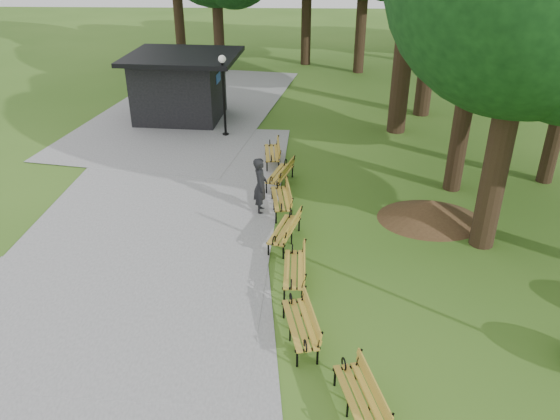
{
  "coord_description": "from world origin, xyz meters",
  "views": [
    {
      "loc": [
        0.6,
        -12.76,
        8.43
      ],
      "look_at": [
        0.13,
        1.11,
        1.1
      ],
      "focal_mm": 35.3,
      "sensor_mm": 36.0,
      "label": 1
    }
  ],
  "objects_px": {
    "lamp_post": "(223,80)",
    "bench_1": "(300,324)",
    "kiosk": "(179,87)",
    "person": "(260,186)",
    "bench_3": "(284,230)",
    "bench_0": "(359,398)",
    "dirt_mound": "(431,210)",
    "bench_2": "(294,269)",
    "bench_5": "(280,174)",
    "bench_6": "(272,153)",
    "bench_4": "(281,199)"
  },
  "relations": [
    {
      "from": "kiosk",
      "to": "bench_6",
      "type": "relative_size",
      "value": 2.6
    },
    {
      "from": "bench_2",
      "to": "bench_0",
      "type": "bearing_deg",
      "value": 16.98
    },
    {
      "from": "bench_1",
      "to": "bench_5",
      "type": "height_order",
      "value": "same"
    },
    {
      "from": "bench_1",
      "to": "bench_6",
      "type": "distance_m",
      "value": 10.23
    },
    {
      "from": "lamp_post",
      "to": "bench_1",
      "type": "bearing_deg",
      "value": -76.03
    },
    {
      "from": "dirt_mound",
      "to": "bench_0",
      "type": "relative_size",
      "value": 1.46
    },
    {
      "from": "kiosk",
      "to": "person",
      "type": "bearing_deg",
      "value": -60.32
    },
    {
      "from": "bench_2",
      "to": "bench_3",
      "type": "height_order",
      "value": "same"
    },
    {
      "from": "lamp_post",
      "to": "bench_2",
      "type": "distance_m",
      "value": 11.69
    },
    {
      "from": "bench_3",
      "to": "bench_6",
      "type": "xyz_separation_m",
      "value": [
        -0.64,
        5.97,
        0.0
      ]
    },
    {
      "from": "bench_0",
      "to": "bench_3",
      "type": "bearing_deg",
      "value": -179.63
    },
    {
      "from": "bench_3",
      "to": "bench_5",
      "type": "xyz_separation_m",
      "value": [
        -0.27,
        3.98,
        0.0
      ]
    },
    {
      "from": "dirt_mound",
      "to": "bench_1",
      "type": "relative_size",
      "value": 1.46
    },
    {
      "from": "bench_0",
      "to": "bench_1",
      "type": "relative_size",
      "value": 1.0
    },
    {
      "from": "bench_1",
      "to": "bench_4",
      "type": "relative_size",
      "value": 1.0
    },
    {
      "from": "bench_2",
      "to": "bench_3",
      "type": "distance_m",
      "value": 2.05
    },
    {
      "from": "lamp_post",
      "to": "bench_5",
      "type": "distance_m",
      "value": 6.03
    },
    {
      "from": "bench_4",
      "to": "bench_5",
      "type": "relative_size",
      "value": 1.0
    },
    {
      "from": "lamp_post",
      "to": "bench_2",
      "type": "height_order",
      "value": "lamp_post"
    },
    {
      "from": "person",
      "to": "bench_3",
      "type": "height_order",
      "value": "person"
    },
    {
      "from": "dirt_mound",
      "to": "bench_5",
      "type": "relative_size",
      "value": 1.46
    },
    {
      "from": "kiosk",
      "to": "bench_2",
      "type": "xyz_separation_m",
      "value": [
        5.52,
        -13.31,
        -1.11
      ]
    },
    {
      "from": "bench_0",
      "to": "bench_2",
      "type": "xyz_separation_m",
      "value": [
        -1.29,
        4.28,
        0.0
      ]
    },
    {
      "from": "dirt_mound",
      "to": "bench_2",
      "type": "distance_m",
      "value": 5.61
    },
    {
      "from": "dirt_mound",
      "to": "person",
      "type": "bearing_deg",
      "value": 176.33
    },
    {
      "from": "bench_6",
      "to": "bench_3",
      "type": "bearing_deg",
      "value": 1.18
    },
    {
      "from": "bench_1",
      "to": "bench_2",
      "type": "relative_size",
      "value": 1.0
    },
    {
      "from": "bench_6",
      "to": "bench_4",
      "type": "bearing_deg",
      "value": 1.86
    },
    {
      "from": "lamp_post",
      "to": "bench_1",
      "type": "relative_size",
      "value": 1.84
    },
    {
      "from": "kiosk",
      "to": "dirt_mound",
      "type": "relative_size",
      "value": 1.79
    },
    {
      "from": "kiosk",
      "to": "bench_4",
      "type": "height_order",
      "value": "kiosk"
    },
    {
      "from": "kiosk",
      "to": "bench_1",
      "type": "distance_m",
      "value": 16.54
    },
    {
      "from": "lamp_post",
      "to": "bench_3",
      "type": "xyz_separation_m",
      "value": [
        2.84,
        -9.04,
        -2.05
      ]
    },
    {
      "from": "person",
      "to": "bench_5",
      "type": "height_order",
      "value": "person"
    },
    {
      "from": "kiosk",
      "to": "bench_1",
      "type": "bearing_deg",
      "value": -65.43
    },
    {
      "from": "bench_0",
      "to": "bench_6",
      "type": "bearing_deg",
      "value": 176.54
    },
    {
      "from": "bench_3",
      "to": "bench_5",
      "type": "height_order",
      "value": "same"
    },
    {
      "from": "person",
      "to": "dirt_mound",
      "type": "bearing_deg",
      "value": -96.45
    },
    {
      "from": "bench_0",
      "to": "bench_6",
      "type": "xyz_separation_m",
      "value": [
        -2.23,
        12.28,
        0.0
      ]
    },
    {
      "from": "bench_2",
      "to": "bench_6",
      "type": "relative_size",
      "value": 1.0
    },
    {
      "from": "dirt_mound",
      "to": "bench_3",
      "type": "xyz_separation_m",
      "value": [
        -4.58,
        -1.6,
        0.1
      ]
    },
    {
      "from": "bench_0",
      "to": "bench_4",
      "type": "bearing_deg",
      "value": 178.16
    },
    {
      "from": "bench_4",
      "to": "bench_6",
      "type": "distance_m",
      "value": 3.97
    },
    {
      "from": "kiosk",
      "to": "dirt_mound",
      "type": "distance_m",
      "value": 13.83
    },
    {
      "from": "person",
      "to": "lamp_post",
      "type": "bearing_deg",
      "value": 13.1
    },
    {
      "from": "bench_5",
      "to": "bench_6",
      "type": "height_order",
      "value": "same"
    },
    {
      "from": "dirt_mound",
      "to": "bench_1",
      "type": "bearing_deg",
      "value": -125.33
    },
    {
      "from": "kiosk",
      "to": "bench_3",
      "type": "relative_size",
      "value": 2.6
    },
    {
      "from": "kiosk",
      "to": "lamp_post",
      "type": "xyz_separation_m",
      "value": [
        2.39,
        -2.24,
        0.94
      ]
    },
    {
      "from": "bench_3",
      "to": "bench_0",
      "type": "bearing_deg",
      "value": 29.53
    }
  ]
}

